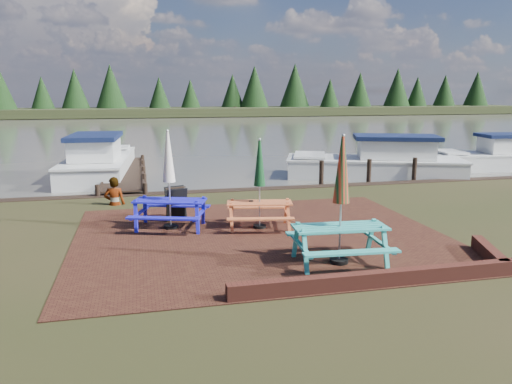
{
  "coord_description": "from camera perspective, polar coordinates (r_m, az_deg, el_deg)",
  "views": [
    {
      "loc": [
        -2.83,
        -10.5,
        3.54
      ],
      "look_at": [
        0.03,
        1.68,
        1.0
      ],
      "focal_mm": 35.0,
      "sensor_mm": 36.0,
      "label": 1
    }
  ],
  "objects": [
    {
      "name": "boat_near",
      "position": [
        22.44,
        13.78,
        3.12
      ],
      "size": [
        7.98,
        5.03,
        2.04
      ],
      "rotation": [
        0.0,
        0.0,
        1.22
      ],
      "color": "silver",
      "rests_on": "ground"
    },
    {
      "name": "picnic_table_teal",
      "position": [
        10.39,
        9.62,
        -3.2
      ],
      "size": [
        2.04,
        1.84,
        2.68
      ],
      "rotation": [
        0.0,
        0.0,
        -0.07
      ],
      "color": "teal",
      "rests_on": "ground"
    },
    {
      "name": "far_treeline",
      "position": [
        76.56,
        -11.29,
        11.05
      ],
      "size": [
        120.0,
        10.0,
        8.1
      ],
      "color": "black",
      "rests_on": "ground"
    },
    {
      "name": "ground",
      "position": [
        11.44,
        1.81,
        -6.56
      ],
      "size": [
        120.0,
        120.0,
        0.0
      ],
      "primitive_type": "plane",
      "color": "black",
      "rests_on": "ground"
    },
    {
      "name": "brick_wall",
      "position": [
        10.08,
        17.52,
        -8.73
      ],
      "size": [
        6.21,
        1.79,
        0.3
      ],
      "color": "#4C1E16",
      "rests_on": "ground"
    },
    {
      "name": "paving",
      "position": [
        12.36,
        0.61,
        -5.12
      ],
      "size": [
        9.0,
        7.5,
        0.02
      ],
      "primitive_type": "cube",
      "color": "#351811",
      "rests_on": "ground"
    },
    {
      "name": "chalkboard",
      "position": [
        13.97,
        -9.12,
        -1.32
      ],
      "size": [
        0.62,
        0.72,
        0.94
      ],
      "rotation": [
        0.0,
        0.0,
        0.32
      ],
      "color": "black",
      "rests_on": "ground"
    },
    {
      "name": "jetty",
      "position": [
        22.06,
        -14.78,
        2.15
      ],
      "size": [
        1.76,
        9.08,
        1.0
      ],
      "color": "black",
      "rests_on": "ground"
    },
    {
      "name": "boat_far",
      "position": [
        26.77,
        25.82,
        3.52
      ],
      "size": [
        6.3,
        2.92,
        1.89
      ],
      "rotation": [
        0.0,
        0.0,
        1.44
      ],
      "color": "silver",
      "rests_on": "ground"
    },
    {
      "name": "picnic_table_blue",
      "position": [
        13.08,
        -9.84,
        -0.38
      ],
      "size": [
        2.25,
        2.12,
        2.55
      ],
      "rotation": [
        0.0,
        0.0,
        -0.32
      ],
      "color": "#1D1AC5",
      "rests_on": "ground"
    },
    {
      "name": "water",
      "position": [
        47.72,
        -9.84,
        7.04
      ],
      "size": [
        120.0,
        60.0,
        0.02
      ],
      "primitive_type": "cube",
      "color": "#4A483F",
      "rests_on": "ground"
    },
    {
      "name": "picnic_table_red",
      "position": [
        12.93,
        0.41,
        -0.68
      ],
      "size": [
        1.94,
        1.79,
        2.34
      ],
      "rotation": [
        0.0,
        0.0,
        -0.19
      ],
      "color": "#D16535",
      "rests_on": "ground"
    },
    {
      "name": "person",
      "position": [
        16.24,
        -16.0,
        1.62
      ],
      "size": [
        0.69,
        0.49,
        1.77
      ],
      "primitive_type": "imported",
      "rotation": [
        0.0,
        0.0,
        3.04
      ],
      "color": "gray",
      "rests_on": "ground"
    },
    {
      "name": "boat_jetty",
      "position": [
        22.94,
        -17.53,
        3.16
      ],
      "size": [
        3.04,
        7.54,
        2.14
      ],
      "rotation": [
        0.0,
        0.0,
        -0.07
      ],
      "color": "silver",
      "rests_on": "ground"
    }
  ]
}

